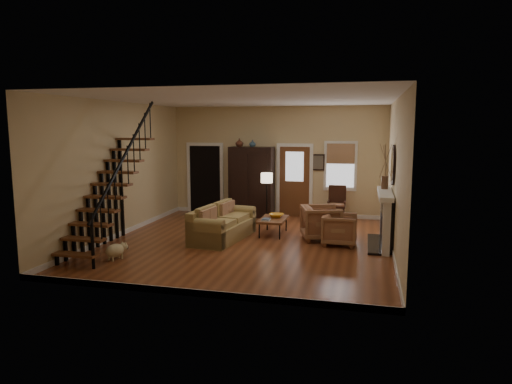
% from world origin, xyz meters
% --- Properties ---
extents(room, '(7.00, 7.33, 3.30)m').
position_xyz_m(room, '(-0.41, 1.76, 1.51)').
color(room, brown).
rests_on(room, ground).
extents(staircase, '(0.94, 2.80, 3.20)m').
position_xyz_m(staircase, '(-2.78, -1.30, 1.60)').
color(staircase, brown).
rests_on(staircase, ground).
extents(fireplace, '(0.33, 1.95, 2.30)m').
position_xyz_m(fireplace, '(3.13, 0.50, 0.74)').
color(fireplace, black).
rests_on(fireplace, ground).
extents(armoire, '(1.30, 0.60, 2.10)m').
position_xyz_m(armoire, '(-0.70, 3.15, 1.05)').
color(armoire, black).
rests_on(armoire, ground).
extents(vase_a, '(0.24, 0.24, 0.25)m').
position_xyz_m(vase_a, '(-1.05, 3.05, 2.22)').
color(vase_a, '#4C2619').
rests_on(vase_a, armoire).
extents(vase_b, '(0.20, 0.20, 0.21)m').
position_xyz_m(vase_b, '(-0.65, 3.05, 2.21)').
color(vase_b, '#334C60').
rests_on(vase_b, armoire).
extents(sofa, '(1.16, 2.18, 0.77)m').
position_xyz_m(sofa, '(-0.67, 0.22, 0.39)').
color(sofa, '#9A7F46').
rests_on(sofa, ground).
extents(coffee_table, '(0.64, 1.08, 0.41)m').
position_xyz_m(coffee_table, '(0.41, 0.96, 0.21)').
color(coffee_table, brown).
rests_on(coffee_table, ground).
extents(bowl, '(0.37, 0.37, 0.09)m').
position_xyz_m(bowl, '(0.46, 1.11, 0.46)').
color(bowl, orange).
rests_on(bowl, coffee_table).
extents(books, '(0.20, 0.27, 0.05)m').
position_xyz_m(books, '(0.29, 0.66, 0.44)').
color(books, beige).
rests_on(books, coffee_table).
extents(armchair_left, '(0.79, 0.76, 0.71)m').
position_xyz_m(armchair_left, '(2.09, 0.34, 0.36)').
color(armchair_left, brown).
rests_on(armchair_left, ground).
extents(armchair_right, '(1.11, 1.10, 0.82)m').
position_xyz_m(armchair_right, '(1.63, 0.73, 0.41)').
color(armchair_right, brown).
rests_on(armchair_right, ground).
extents(floor_lamp, '(0.41, 0.41, 1.43)m').
position_xyz_m(floor_lamp, '(-0.03, 2.20, 0.71)').
color(floor_lamp, black).
rests_on(floor_lamp, ground).
extents(side_chair, '(0.54, 0.54, 1.02)m').
position_xyz_m(side_chair, '(1.85, 2.95, 0.51)').
color(side_chair, '#321910').
rests_on(side_chair, ground).
extents(dog, '(0.43, 0.53, 0.34)m').
position_xyz_m(dog, '(-2.29, -1.96, 0.17)').
color(dog, beige).
rests_on(dog, ground).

